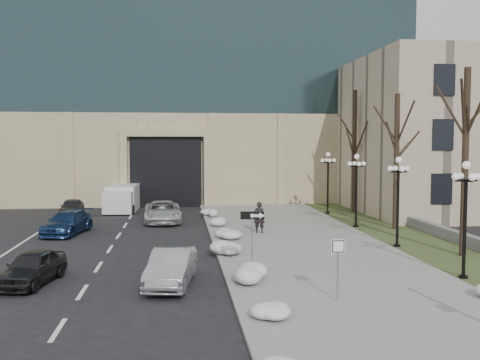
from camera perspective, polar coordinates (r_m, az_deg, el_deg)
The scene contains 28 objects.
ground at distance 15.14m, azimuth 5.37°, elevation -17.24°, with size 160.00×160.00×0.00m, color black.
sidewalk at distance 29.05m, azimuth 6.41°, elevation -6.78°, with size 9.00×40.00×0.12m, color gray.
curb at distance 28.39m, azimuth -2.54°, elevation -6.99°, with size 0.30×40.00×0.14m, color gray.
grass_strip at distance 31.15m, azimuth 18.21°, elevation -6.24°, with size 4.00×40.00×0.10m, color #374422.
stone_wall at distance 33.74m, azimuth 19.89°, elevation -4.99°, with size 0.50×30.00×0.70m, color gray.
office_tower at distance 58.85m, azimuth -5.76°, elevation 16.75°, with size 40.00×24.70×36.00m.
car_a at distance 22.45m, azimuth -21.31°, elevation -8.69°, with size 1.55×3.84×1.31m, color black.
car_b at distance 20.91m, azimuth -7.32°, elevation -9.25°, with size 1.48×4.25×1.40m, color #9B9EA3.
car_c at distance 33.80m, azimuth -17.95°, elevation -4.36°, with size 1.90×4.68×1.36m, color navy.
car_d at distance 37.20m, azimuth -8.27°, elevation -3.37°, with size 2.44×5.30×1.47m, color silver.
car_e at distance 42.00m, azimuth -17.51°, elevation -2.79°, with size 1.53×3.81×1.30m, color #313236.
pedestrian at distance 31.86m, azimuth 2.07°, elevation -3.99°, with size 0.68×0.45×1.86m, color black.
box_truck at distance 44.27m, azimuth -12.37°, elevation -1.90°, with size 2.57×6.60×2.06m.
one_way_sign at distance 21.67m, azimuth 1.76°, elevation -4.63°, with size 1.00×0.38×2.70m.
keep_sign at distance 18.51m, azimuth 10.41°, elevation -8.04°, with size 0.48×0.07×2.23m.
snow_clump_b at distance 17.17m, azimuth 2.64°, elevation -13.57°, with size 1.10×1.60×0.36m, color white.
snow_clump_c at distance 21.04m, azimuth 0.70°, elevation -10.25°, with size 1.10×1.60×0.36m, color white.
snow_clump_d at distance 25.69m, azimuth -1.53°, elevation -7.64°, with size 1.10×1.60×0.36m, color white.
snow_clump_e at distance 30.34m, azimuth -1.59°, elevation -5.83°, with size 1.10×1.60×0.36m, color white.
snow_clump_f at distance 34.59m, azimuth -2.22°, elevation -4.62°, with size 1.10×1.60×0.36m, color white.
snow_clump_g at distance 39.19m, azimuth -3.47°, elevation -3.60°, with size 1.10×1.60×0.36m, color white.
lamppost_a at distance 22.91m, azimuth 22.90°, elevation -2.35°, with size 1.18×1.18×4.76m.
lamppost_b at distance 28.71m, azimuth 16.51°, elevation -0.97°, with size 1.18×1.18×4.76m.
lamppost_c at distance 34.76m, azimuth 12.31°, elevation -0.06°, with size 1.18×1.18×4.76m.
lamppost_d at distance 40.95m, azimuth 9.37°, elevation 0.58°, with size 1.18×1.18×4.76m.
tree_near at distance 27.35m, azimuth 22.95°, elevation 4.41°, with size 3.20×3.20×9.00m.
tree_mid at distance 34.53m, azimuth 16.37°, elevation 3.88°, with size 3.20×3.20×8.50m.
tree_far at distance 42.02m, azimuth 12.12°, elevation 4.83°, with size 3.20×3.20×9.50m.
Camera 1 is at (-2.96, -13.80, 5.48)m, focal length 40.00 mm.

